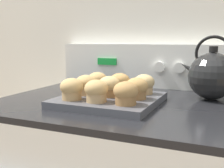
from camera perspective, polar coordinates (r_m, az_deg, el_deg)
wall_back at (r=1.22m, az=8.26°, el=13.06°), size 8.00×0.05×2.40m
control_panel at (r=1.17m, az=7.46°, el=3.71°), size 0.77×0.07×0.18m
muffin_pan at (r=0.87m, az=-0.47°, el=-3.27°), size 0.29×0.29×0.02m
muffin_r0_c0 at (r=0.82m, az=-8.19°, el=-1.01°), size 0.07×0.07×0.06m
muffin_r0_c1 at (r=0.78m, az=-3.19°, el=-1.43°), size 0.07×0.07×0.06m
muffin_r0_c2 at (r=0.75m, az=2.82°, el=-1.87°), size 0.07×0.07×0.06m
muffin_r1_c0 at (r=0.89m, az=-5.31°, el=-0.18°), size 0.07×0.07×0.06m
muffin_r1_c1 at (r=0.86m, az=-0.58°, el=-0.51°), size 0.07×0.07×0.06m
muffin_r1_c2 at (r=0.83m, az=5.03°, el=-0.90°), size 0.07×0.07×0.06m
muffin_r2_c0 at (r=0.97m, az=-2.98°, el=0.56°), size 0.07×0.07×0.06m
muffin_r2_c1 at (r=0.94m, az=1.60°, el=0.28°), size 0.07×0.07×0.06m
muffin_r2_c2 at (r=0.91m, az=6.53°, el=-0.04°), size 0.07×0.07×0.06m
tea_kettle at (r=0.98m, az=19.58°, el=1.73°), size 0.19×0.15×0.21m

